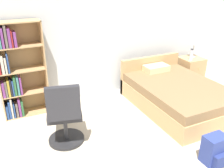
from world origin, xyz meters
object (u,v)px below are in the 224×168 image
Objects in this scene: office_chair at (65,116)px; nightstand at (190,70)px; bookshelf at (15,71)px; table_lamp at (195,41)px; backpack_blue at (215,150)px; water_bottle at (191,55)px; bed at (176,94)px.

office_chair is 1.73× the size of nightstand.
bookshelf reaches higher than office_chair.
backpack_blue is (-1.61, -2.30, -0.77)m from table_lamp.
backpack_blue is at bearing -123.52° from water_bottle.
bookshelf is 1.33m from office_chair.
table_lamp is at bearing 18.26° from office_chair.
backpack_blue is at bearing -109.68° from bed.
water_bottle reaches higher than bed.
table_lamp is 1.20× the size of backpack_blue.
table_lamp is at bearing 39.04° from water_bottle.
table_lamp is at bearing 54.96° from backpack_blue.
water_bottle is at bearing 56.48° from backpack_blue.
water_bottle is at bearing -4.22° from bookshelf.
water_bottle is at bearing 16.69° from office_chair.
water_bottle is (3.57, -0.26, -0.11)m from bookshelf.
table_lamp is 2.91m from backpack_blue.
water_bottle is (0.89, 0.66, 0.46)m from bed.
bookshelf is at bearing 160.88° from bed.
bookshelf is at bearing 177.76° from nightstand.
bookshelf is 3.76m from table_lamp.
office_chair reaches higher than nightstand.
bookshelf reaches higher than nightstand.
water_bottle is (-0.19, -0.16, -0.25)m from table_lamp.
bed is at bearing -19.12° from bookshelf.
office_chair reaches higher than bed.
office_chair reaches higher than water_bottle.
table_lamp is at bearing -1.63° from bookshelf.
bed is 1.20m from water_bottle.
table_lamp is 1.84× the size of water_bottle.
bed reaches higher than nightstand.
office_chair is 2.15× the size of table_lamp.
nightstand is at bearing 55.40° from backpack_blue.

